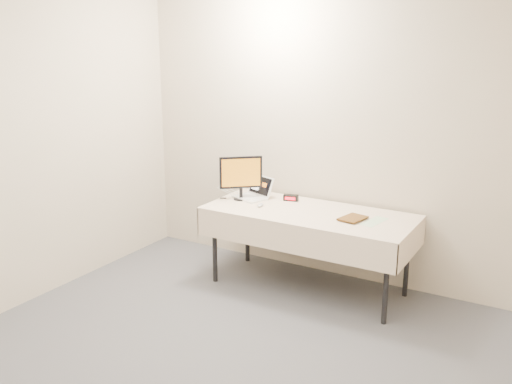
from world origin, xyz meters
The scene contains 9 objects.
back_wall centered at (0.00, 2.50, 1.35)m, with size 4.00×0.10×2.70m, color beige.
table centered at (0.00, 2.05, 0.68)m, with size 1.86×0.81×0.74m.
laptop centered at (-0.65, 2.19, 0.79)m, with size 0.38×0.37×0.20m.
monitor centered at (-0.73, 2.07, 0.98)m, with size 0.32×0.28×0.42m.
book centered at (0.33, 2.03, 0.86)m, with size 0.18×0.02×0.24m, color #905A1A.
alarm_clock centered at (-0.30, 2.27, 0.77)m, with size 0.15×0.09×0.06m.
clicker centered at (-0.45, 1.97, 0.75)m, with size 0.05×0.10×0.03m, color silver.
paper_form centered at (0.59, 2.06, 0.74)m, with size 0.12×0.30×0.00m, color #C1E8B9.
usb_dongle centered at (-0.89, 2.01, 0.74)m, with size 0.06×0.02×0.01m, color black.
Camera 1 is at (2.03, -2.36, 2.24)m, focal length 40.00 mm.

